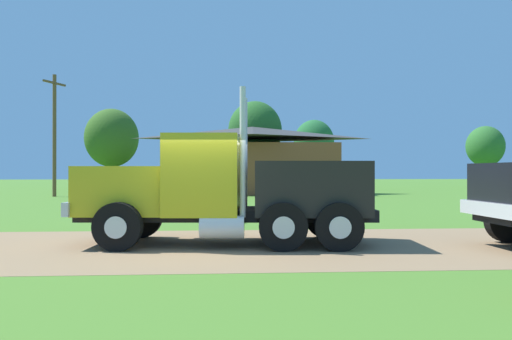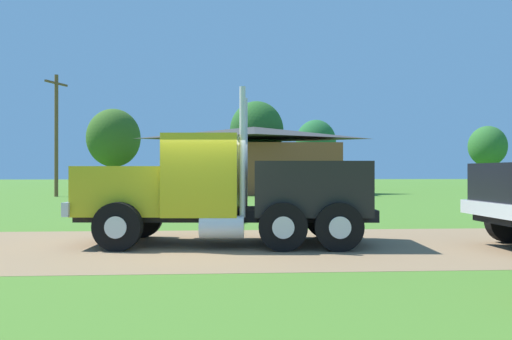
# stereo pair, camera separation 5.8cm
# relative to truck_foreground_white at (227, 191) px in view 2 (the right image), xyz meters

# --- Properties ---
(ground_plane) EXTENTS (200.00, 200.00, 0.00)m
(ground_plane) POSITION_rel_truck_foreground_white_xyz_m (-0.63, -0.40, -1.31)
(ground_plane) COLOR #4A7927
(dirt_track) EXTENTS (120.00, 6.30, 0.01)m
(dirt_track) POSITION_rel_truck_foreground_white_xyz_m (-0.63, -0.40, -1.31)
(dirt_track) COLOR #8F714E
(dirt_track) RESTS_ON ground_plane
(truck_foreground_white) EXTENTS (7.36, 3.01, 3.73)m
(truck_foreground_white) POSITION_rel_truck_foreground_white_xyz_m (0.00, 0.00, 0.00)
(truck_foreground_white) COLOR black
(truck_foreground_white) RESTS_ON ground_plane
(visitor_far_side) EXTENTS (0.51, 0.57, 1.64)m
(visitor_far_side) POSITION_rel_truck_foreground_white_xyz_m (-0.47, 5.18, -0.41)
(visitor_far_side) COLOR #264C8C
(visitor_far_side) RESTS_ON ground_plane
(shed_building) EXTENTS (14.02, 7.74, 5.39)m
(shed_building) POSITION_rel_truck_foreground_white_xyz_m (2.21, 27.31, 1.28)
(shed_building) COLOR brown
(shed_building) RESTS_ON ground_plane
(utility_pole_near) EXTENTS (0.95, 2.09, 8.67)m
(utility_pole_near) POSITION_rel_truck_foreground_white_xyz_m (-12.08, 23.55, 3.28)
(utility_pole_near) COLOR brown
(utility_pole_near) RESTS_ON ground_plane
(tree_left) EXTENTS (5.26, 5.26, 8.01)m
(tree_left) POSITION_rel_truck_foreground_white_xyz_m (-11.19, 37.41, 3.79)
(tree_left) COLOR #513823
(tree_left) RESTS_ON ground_plane
(tree_mid) EXTENTS (4.63, 4.63, 7.84)m
(tree_mid) POSITION_rel_truck_foreground_white_xyz_m (2.61, 30.07, 3.96)
(tree_mid) COLOR #513823
(tree_mid) RESTS_ON ground_plane
(tree_right) EXTENTS (4.41, 4.41, 7.46)m
(tree_right) POSITION_rel_truck_foreground_white_xyz_m (9.83, 41.27, 3.71)
(tree_right) COLOR #513823
(tree_right) RESTS_ON ground_plane
(tree_far_right) EXTENTS (3.99, 3.99, 6.71)m
(tree_far_right) POSITION_rel_truck_foreground_white_xyz_m (28.24, 39.32, 3.18)
(tree_far_right) COLOR #513823
(tree_far_right) RESTS_ON ground_plane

